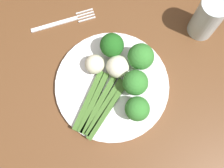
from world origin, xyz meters
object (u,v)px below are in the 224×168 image
asparagus_bundle (98,105)px  broccoli_back (135,83)px  cauliflower_near_fork (118,67)px  water_glass (207,18)px  broccoli_front (141,57)px  cauliflower_edge (95,64)px  dining_table (104,112)px  fork (64,22)px  broccoli_front_left (112,45)px  broccoli_near_center (137,109)px  plate (112,85)px

asparagus_bundle → broccoli_back: broccoli_back is taller
cauliflower_near_fork → water_glass: bearing=88.0°
broccoli_front → cauliflower_edge: 0.11m
dining_table → fork: bearing=174.1°
cauliflower_edge → fork: size_ratio=0.27×
broccoli_front_left → broccoli_front: size_ratio=0.93×
broccoli_near_center → fork: size_ratio=0.40×
broccoli_front_left → broccoli_back: bearing=-0.8°
dining_table → broccoli_front_left: 0.20m
asparagus_bundle → cauliflower_near_fork: bearing=1.4°
cauliflower_near_fork → fork: cauliflower_near_fork is taller
broccoli_front → broccoli_near_center: (0.09, -0.07, -0.00)m
plate → asparagus_bundle: (0.03, -0.05, 0.01)m
plate → cauliflower_near_fork: bearing=129.0°
broccoli_front → cauliflower_near_fork: broccoli_front is taller
cauliflower_near_fork → broccoli_front_left: bearing=164.9°
broccoli_front → cauliflower_near_fork: (-0.01, -0.05, -0.02)m
water_glass → broccoli_near_center: bearing=-68.9°
plate → water_glass: water_glass is taller
dining_table → plate: 0.12m
asparagus_bundle → cauliflower_edge: 0.09m
broccoli_back → cauliflower_near_fork: 0.06m
broccoli_front_left → dining_table: bearing=-40.8°
dining_table → plate: (-0.03, 0.04, 0.11)m
dining_table → cauliflower_edge: bearing=160.4°
dining_table → asparagus_bundle: (-0.00, -0.01, 0.13)m
asparagus_bundle → cauliflower_near_fork: size_ratio=3.04×
asparagus_bundle → broccoli_near_center: size_ratio=2.40×
broccoli_front_left → plate: bearing=-30.6°
dining_table → water_glass: 0.35m
plate → cauliflower_edge: (-0.06, -0.01, 0.03)m
dining_table → water_glass: bearing=97.7°
plate → broccoli_front_left: bearing=149.4°
fork → water_glass: 0.35m
broccoli_back → cauliflower_edge: (-0.09, -0.05, -0.02)m
cauliflower_near_fork → broccoli_near_center: bearing=-8.3°
broccoli_front_left → cauliflower_edge: bearing=-75.7°
broccoli_back → broccoli_near_center: (0.05, -0.03, -0.00)m
plate → asparagus_bundle: bearing=-62.7°
fork → broccoli_front: bearing=-50.1°
asparagus_bundle → cauliflower_edge: bearing=34.5°
broccoli_back → plate: bearing=-128.5°
dining_table → broccoli_near_center: broccoli_near_center is taller
broccoli_back → broccoli_near_center: size_ratio=1.05×
water_glass → fork: bearing=-124.2°
asparagus_bundle → broccoli_front: broccoli_front is taller
cauliflower_near_fork → water_glass: 0.24m
plate → fork: bearing=-175.0°
dining_table → broccoli_front_left: broccoli_front_left is taller
plate → broccoli_back: (0.03, 0.04, 0.05)m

